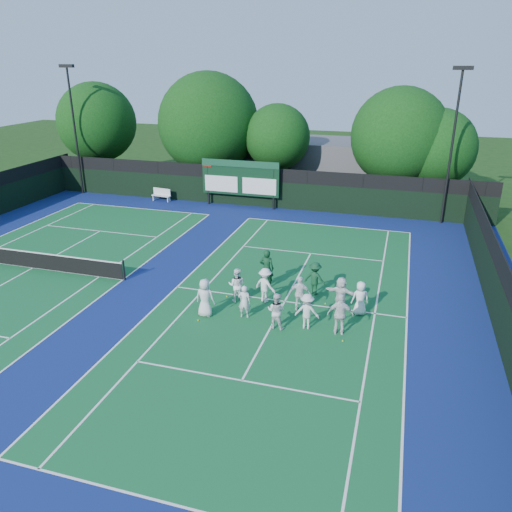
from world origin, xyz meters
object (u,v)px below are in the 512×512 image
(scoreboard, at_px, (240,178))
(tennis_net, at_px, (32,259))
(bench, at_px, (162,194))
(coach_left, at_px, (267,269))

(scoreboard, xyz_separation_m, tennis_net, (-6.99, -14.59, -1.70))
(bench, distance_m, coach_left, 17.90)
(bench, height_order, coach_left, coach_left)
(tennis_net, distance_m, bench, 14.38)
(scoreboard, xyz_separation_m, coach_left, (5.76, -13.25, -1.21))
(tennis_net, bearing_deg, bench, 88.05)
(coach_left, bearing_deg, tennis_net, 4.12)
(tennis_net, bearing_deg, scoreboard, 64.40)
(scoreboard, height_order, coach_left, scoreboard)
(scoreboard, bearing_deg, tennis_net, -115.60)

